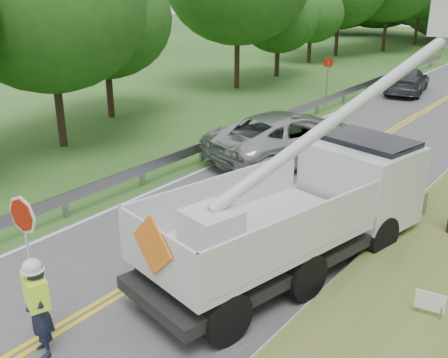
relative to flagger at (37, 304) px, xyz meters
The scene contains 9 objects.
ground 1.13m from the flagger, 152.32° to the right, with size 140.00×140.00×0.00m, color #28501A.
road 13.86m from the flagger, 91.48° to the left, with size 7.20×96.00×0.03m.
guardrail 15.36m from the flagger, 106.56° to the left, with size 0.18×48.00×0.77m.
flagger is the anchor object (origin of this frame).
bucket_truck 6.81m from the flagger, 70.29° to the left, with size 4.44×8.01×7.20m.
suv_silver 12.01m from the flagger, 99.31° to the left, with size 2.99×6.49×1.80m, color #AAADB2.
suv_darkgrey 26.50m from the flagger, 95.72° to the left, with size 2.02×4.97×1.44m, color #3F4046.
stop_sign_permanent 21.14m from the flagger, 103.37° to the left, with size 0.50×0.24×2.53m.
yard_sign 7.20m from the flagger, 43.03° to the left, with size 0.56×0.11×0.81m.
Camera 1 is at (7.56, -3.91, 6.35)m, focal length 41.73 mm.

